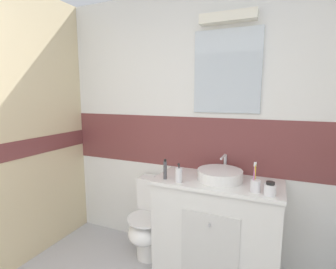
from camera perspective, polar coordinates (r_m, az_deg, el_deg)
name	(u,v)px	position (r m, az deg, el deg)	size (l,w,h in m)	color
wall_back_tiled	(190,126)	(2.48, 4.99, 1.98)	(3.20, 0.20, 2.50)	white
vanity_cabinet	(216,227)	(2.37, 10.82, -19.76)	(1.04, 0.51, 0.85)	silver
sink_basin	(220,174)	(2.20, 11.59, -8.75)	(0.38, 0.42, 0.18)	white
toilet	(151,221)	(2.60, -3.94, -18.75)	(0.37, 0.50, 0.76)	white
toothbrush_cup	(255,185)	(2.00, 19.04, -10.62)	(0.07, 0.07, 0.22)	white
soap_dispenser	(179,175)	(2.10, 2.45, -9.03)	(0.06, 0.06, 0.16)	white
toothpaste_tube_upright	(165,170)	(2.17, -0.65, -7.89)	(0.03, 0.03, 0.17)	#4C4C51
hair_gel_jar	(270,189)	(1.98, 21.97, -11.30)	(0.08, 0.08, 0.10)	white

